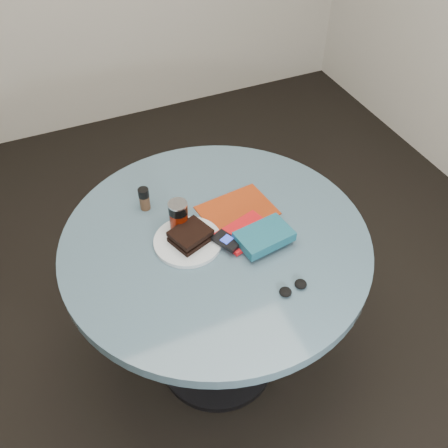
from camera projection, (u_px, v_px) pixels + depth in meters
name	position (u px, v px, depth m)	size (l,w,h in m)	color
ground	(218.00, 358.00, 2.13)	(4.00, 4.00, 0.00)	black
table	(216.00, 270.00, 1.72)	(1.00, 1.00, 0.75)	black
plate	(188.00, 241.00, 1.58)	(0.22, 0.22, 0.01)	silver
sandwich	(191.00, 236.00, 1.56)	(0.14, 0.13, 0.04)	black
soda_can	(179.00, 217.00, 1.59)	(0.08, 0.08, 0.12)	#5C1204
pepper_grinder	(144.00, 199.00, 1.67)	(0.05, 0.05, 0.08)	#442D1D
magazine	(237.00, 211.00, 1.69)	(0.24, 0.18, 0.00)	maroon
red_book	(245.00, 232.00, 1.60)	(0.17, 0.11, 0.01)	red
novel	(264.00, 236.00, 1.56)	(0.17, 0.11, 0.03)	#134C5E
mp3_player	(227.00, 241.00, 1.56)	(0.08, 0.10, 0.02)	black
headphones	(293.00, 288.00, 1.45)	(0.10, 0.05, 0.02)	black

